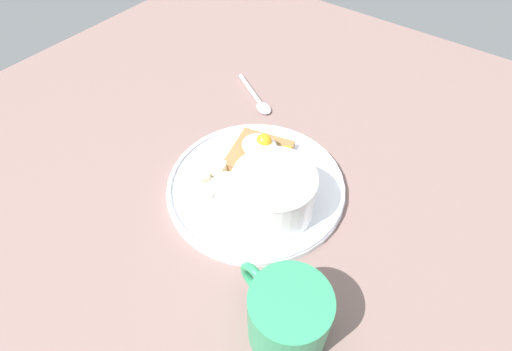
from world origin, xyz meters
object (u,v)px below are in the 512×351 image
banana_slice_front (199,174)px  banana_slice_right (217,166)px  spoon (257,99)px  banana_slice_back (203,192)px  coffee_mug (288,315)px  toast_slice (259,155)px  banana_slice_left (225,180)px  oatmeal_bowl (274,193)px  poached_egg (261,145)px

banana_slice_front → banana_slice_right: size_ratio=0.79×
spoon → banana_slice_right: bearing=-71.7°
spoon → banana_slice_back: bearing=-71.9°
banana_slice_back → spoon: bearing=108.1°
banana_slice_right → coffee_mug: coffee_mug is taller
toast_slice → banana_slice_left: bearing=-98.6°
toast_slice → spoon: toast_slice is taller
banana_slice_front → oatmeal_bowl: bearing=8.0°
banana_slice_left → coffee_mug: (19.32, -12.30, 2.59)cm
banana_slice_left → coffee_mug: 23.05cm
banana_slice_left → spoon: (-8.74, 19.76, -1.20)cm
banana_slice_left → banana_slice_right: banana_slice_right is taller
toast_slice → banana_slice_back: size_ratio=2.98×
banana_slice_right → spoon: size_ratio=0.37×
banana_slice_left → coffee_mug: coffee_mug is taller
poached_egg → banana_slice_back: poached_egg is taller
banana_slice_right → oatmeal_bowl: bearing=-4.7°
banana_slice_front → banana_slice_left: 4.04cm
banana_slice_front → banana_slice_back: banana_slice_front is taller
toast_slice → banana_slice_front: toast_slice is taller
banana_slice_back → spoon: size_ratio=0.30×
spoon → banana_slice_left: bearing=-66.1°
poached_egg → banana_slice_left: (-1.19, -7.34, -2.16)cm
toast_slice → spoon: (-9.83, 12.54, -1.38)cm
spoon → poached_egg: bearing=-51.3°
oatmeal_bowl → banana_slice_back: (-9.70, -3.97, -2.95)cm
oatmeal_bowl → banana_slice_back: size_ratio=3.15×
coffee_mug → spoon: (-28.06, 32.07, -3.79)cm
banana_slice_left → banana_slice_front: bearing=-160.5°
banana_slice_front → coffee_mug: size_ratio=0.29×
oatmeal_bowl → banana_slice_left: 9.02cm
banana_slice_left → banana_slice_back: 3.75cm
poached_egg → banana_slice_right: 7.42cm
banana_slice_back → toast_slice: bearing=78.4°
oatmeal_bowl → coffee_mug: size_ratio=0.94×
poached_egg → banana_slice_right: poached_egg is taller
poached_egg → banana_slice_left: bearing=-99.2°
oatmeal_bowl → coffee_mug: (10.75, -12.70, -0.20)cm
banana_slice_back → banana_slice_right: banana_slice_right is taller
poached_egg → banana_slice_front: size_ratio=1.88×
banana_slice_right → poached_egg: bearing=57.4°
toast_slice → banana_slice_front: bearing=-119.7°
banana_slice_right → spoon: bearing=108.3°
banana_slice_front → coffee_mug: coffee_mug is taller
poached_egg → banana_slice_front: 10.26cm
toast_slice → poached_egg: bearing=50.0°
oatmeal_bowl → banana_slice_front: 12.81cm
banana_slice_left → toast_slice: bearing=81.4°
coffee_mug → poached_egg: bearing=132.7°
banana_slice_back → oatmeal_bowl: bearing=22.3°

